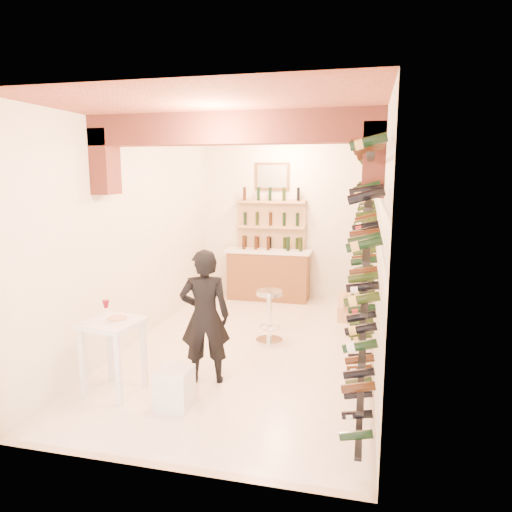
{
  "coord_description": "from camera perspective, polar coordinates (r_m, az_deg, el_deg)",
  "views": [
    {
      "loc": [
        1.58,
        -6.34,
        2.51
      ],
      "look_at": [
        0.0,
        0.3,
        1.3
      ],
      "focal_mm": 32.73,
      "sensor_mm": 36.0,
      "label": 1
    }
  ],
  "objects": [
    {
      "name": "ground",
      "position": [
        7.0,
        -0.58,
        -10.97
      ],
      "size": [
        6.0,
        6.0,
        0.0
      ],
      "primitive_type": "plane",
      "color": "white",
      "rests_on": "ground"
    },
    {
      "name": "room_shell",
      "position": [
        6.28,
        -1.2,
        7.69
      ],
      "size": [
        3.52,
        6.02,
        3.21
      ],
      "color": "white",
      "rests_on": "ground"
    },
    {
      "name": "wine_rack",
      "position": [
        6.41,
        12.8,
        1.18
      ],
      "size": [
        0.32,
        5.7,
        2.56
      ],
      "color": "black",
      "rests_on": "ground"
    },
    {
      "name": "back_counter",
      "position": [
        9.39,
        1.54,
        -2.1
      ],
      "size": [
        1.7,
        0.62,
        1.29
      ],
      "color": "brown",
      "rests_on": "ground"
    },
    {
      "name": "back_shelving",
      "position": [
        9.51,
        1.86,
        1.94
      ],
      "size": [
        1.4,
        0.31,
        2.73
      ],
      "color": "tan",
      "rests_on": "ground"
    },
    {
      "name": "tasting_table",
      "position": [
        5.63,
        -17.11,
        -9.07
      ],
      "size": [
        0.67,
        0.67,
        1.05
      ],
      "rotation": [
        0.0,
        0.0,
        -0.13
      ],
      "color": "white",
      "rests_on": "ground"
    },
    {
      "name": "white_stool",
      "position": [
        5.32,
        -9.92,
        -15.59
      ],
      "size": [
        0.36,
        0.36,
        0.44
      ],
      "primitive_type": "cube",
      "rotation": [
        0.0,
        0.0,
        0.0
      ],
      "color": "white",
      "rests_on": "ground"
    },
    {
      "name": "person",
      "position": [
        5.66,
        -6.26,
        -7.36
      ],
      "size": [
        0.69,
        0.55,
        1.64
      ],
      "primitive_type": "imported",
      "rotation": [
        0.0,
        0.0,
        3.42
      ],
      "color": "black",
      "rests_on": "ground"
    },
    {
      "name": "chrome_barstool",
      "position": [
        7.05,
        1.64,
        -6.86
      ],
      "size": [
        0.41,
        0.41,
        0.79
      ],
      "rotation": [
        0.0,
        0.0,
        0.28
      ],
      "color": "silver",
      "rests_on": "ground"
    },
    {
      "name": "crate_lower",
      "position": [
        8.22,
        11.65,
        -6.98
      ],
      "size": [
        0.49,
        0.39,
        0.26
      ],
      "primitive_type": "cube",
      "rotation": [
        0.0,
        0.0,
        -0.21
      ],
      "color": "tan",
      "rests_on": "ground"
    },
    {
      "name": "crate_upper",
      "position": [
        8.15,
        11.71,
        -5.28
      ],
      "size": [
        0.48,
        0.41,
        0.24
      ],
      "primitive_type": "cube",
      "rotation": [
        0.0,
        0.0,
        0.35
      ],
      "color": "tan",
      "rests_on": "crate_lower"
    }
  ]
}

